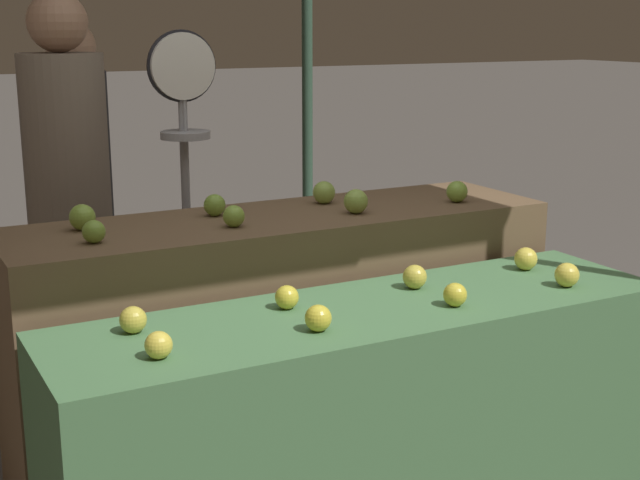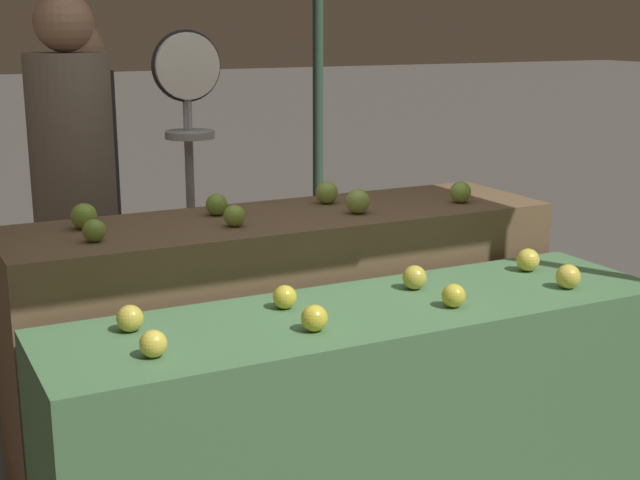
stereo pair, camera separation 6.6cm
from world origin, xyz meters
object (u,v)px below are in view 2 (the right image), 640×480
Objects in this scene: produce_scale at (190,144)px; person_vendor_at_scale at (74,180)px; person_customer_right at (86,174)px; wooden_crate_side at (634,377)px.

person_vendor_at_scale is (-0.42, 0.26, -0.15)m from produce_scale.
person_customer_right is 2.62m from wooden_crate_side.
wooden_crate_side is at bearing 168.71° from person_customer_right.
person_vendor_at_scale reaches higher than wooden_crate_side.
produce_scale is 0.52m from person_vendor_at_scale.
wooden_crate_side is (1.89, -1.64, -0.77)m from person_customer_right.
wooden_crate_side is (1.63, -0.91, -0.98)m from produce_scale.
person_vendor_at_scale is at bearing 148.42° from produce_scale.
person_vendor_at_scale reaches higher than person_customer_right.
person_customer_right is (-0.27, 0.73, -0.21)m from produce_scale.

